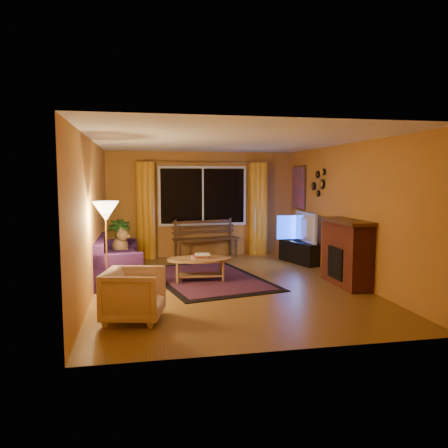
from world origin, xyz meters
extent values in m
cube|color=brown|center=(0.00, 0.00, -0.01)|extent=(4.50, 6.00, 0.02)
cube|color=white|center=(0.00, 0.00, 2.51)|extent=(4.50, 6.00, 0.02)
cube|color=#C37F31|center=(0.00, 3.01, 1.25)|extent=(4.50, 0.02, 2.50)
cube|color=#C37F31|center=(-2.26, 0.00, 1.25)|extent=(0.02, 6.00, 2.50)
cube|color=#C37F31|center=(2.26, 0.00, 1.25)|extent=(0.02, 6.00, 2.50)
cube|color=black|center=(0.00, 2.94, 1.45)|extent=(2.00, 0.02, 1.30)
cylinder|color=#BF8C3F|center=(0.00, 2.90, 2.25)|extent=(3.20, 0.03, 0.03)
cylinder|color=orange|center=(-1.35, 2.88, 1.12)|extent=(0.36, 0.36, 2.24)
cylinder|color=orange|center=(1.35, 2.88, 1.12)|extent=(0.36, 0.36, 2.24)
cube|color=#412912|center=(0.03, 2.64, 0.23)|extent=(1.58, 0.74, 0.46)
imported|color=#235B1E|center=(-1.97, 2.73, 0.47)|extent=(0.58, 0.58, 0.94)
cube|color=#240F34|center=(-1.92, 0.82, 0.39)|extent=(0.96, 1.99, 0.79)
imported|color=#D6AE8E|center=(-1.59, -1.65, 0.38)|extent=(0.83, 0.87, 0.76)
cylinder|color=#BF8C3F|center=(-2.00, -0.51, 0.76)|extent=(0.30, 0.30, 1.52)
cube|color=maroon|center=(-0.26, 0.57, 0.01)|extent=(2.42, 3.23, 0.02)
cylinder|color=#A57342|center=(-0.44, 0.36, 0.21)|extent=(1.25, 1.25, 0.43)
cube|color=black|center=(2.00, 1.69, 0.24)|extent=(0.68, 1.20, 0.48)
imported|color=black|center=(2.00, 1.69, 0.80)|extent=(0.16, 1.13, 0.65)
cube|color=maroon|center=(2.05, -0.40, 0.55)|extent=(0.40, 1.20, 1.10)
cube|color=#D8451B|center=(2.22, 2.45, 1.65)|extent=(0.04, 0.76, 0.96)
camera|label=1|loc=(-1.49, -7.38, 1.87)|focal=35.00mm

